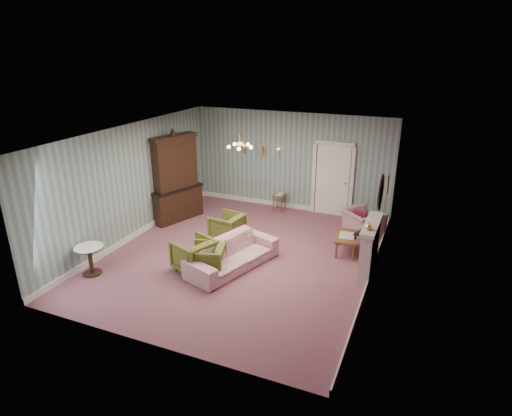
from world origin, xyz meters
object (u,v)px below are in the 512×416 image
at_px(olive_chair_b, 194,253).
at_px(side_table_black, 364,245).
at_px(olive_chair_a, 207,258).
at_px(wingback_chair, 363,218).
at_px(dresser, 175,176).
at_px(sofa_chintz, 233,249).
at_px(pedestal_table, 91,260).
at_px(coffee_table, 346,244).
at_px(fireplace, 370,247).
at_px(olive_chair_c, 227,225).

xyz_separation_m(olive_chair_b, side_table_black, (3.33, 2.11, -0.11)).
distance_m(olive_chair_a, wingback_chair, 4.42).
bearing_deg(side_table_black, dresser, 176.74).
distance_m(sofa_chintz, wingback_chair, 3.82).
distance_m(dresser, side_table_black, 5.40).
relative_size(side_table_black, pedestal_table, 0.89).
xyz_separation_m(dresser, coffee_table, (4.87, -0.27, -1.06)).
bearing_deg(pedestal_table, sofa_chintz, 28.47).
distance_m(dresser, pedestal_table, 3.57).
height_order(fireplace, coffee_table, fireplace).
xyz_separation_m(wingback_chair, pedestal_table, (-5.03, -4.48, -0.09)).
xyz_separation_m(olive_chair_a, dresser, (-2.31, 2.45, 0.91)).
height_order(olive_chair_c, side_table_black, olive_chair_c).
relative_size(sofa_chintz, wingback_chair, 2.33).
relative_size(olive_chair_a, fireplace, 0.53).
bearing_deg(fireplace, olive_chair_a, -155.81).
relative_size(coffee_table, side_table_black, 1.48).
height_order(olive_chair_c, pedestal_table, olive_chair_c).
relative_size(olive_chair_a, coffee_table, 0.85).
bearing_deg(side_table_black, olive_chair_b, -147.61).
height_order(sofa_chintz, side_table_black, sofa_chintz).
bearing_deg(dresser, olive_chair_c, 0.16).
bearing_deg(dresser, olive_chair_a, -26.69).
relative_size(fireplace, pedestal_table, 2.13).
xyz_separation_m(sofa_chintz, coffee_table, (2.18, 1.71, -0.22)).
distance_m(wingback_chair, fireplace, 2.11).
height_order(olive_chair_c, coffee_table, olive_chair_c).
height_order(side_table_black, pedestal_table, pedestal_table).
bearing_deg(wingback_chair, olive_chair_c, 70.19).
bearing_deg(sofa_chintz, olive_chair_c, 49.34).
distance_m(olive_chair_a, sofa_chintz, 0.61).
distance_m(olive_chair_a, pedestal_table, 2.51).
height_order(coffee_table, side_table_black, side_table_black).
xyz_separation_m(sofa_chintz, dresser, (-2.69, 1.98, 0.84)).
bearing_deg(olive_chair_b, olive_chair_a, 106.18).
bearing_deg(coffee_table, wingback_chair, 83.12).
distance_m(olive_chair_a, olive_chair_c, 1.80).
bearing_deg(olive_chair_c, fireplace, 92.64).
bearing_deg(coffee_table, fireplace, -49.20).
xyz_separation_m(olive_chair_a, wingback_chair, (2.72, 3.49, 0.05)).
relative_size(fireplace, coffee_table, 1.61).
relative_size(sofa_chintz, dresser, 0.87).
bearing_deg(pedestal_table, fireplace, 23.81).
bearing_deg(dresser, wingback_chair, 31.62).
bearing_deg(olive_chair_b, coffee_table, 147.57).
distance_m(coffee_table, pedestal_table, 5.81).
height_order(sofa_chintz, coffee_table, sofa_chintz).
height_order(olive_chair_c, sofa_chintz, sofa_chintz).
bearing_deg(fireplace, wingback_chair, 103.10).
distance_m(olive_chair_a, fireplace, 3.51).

